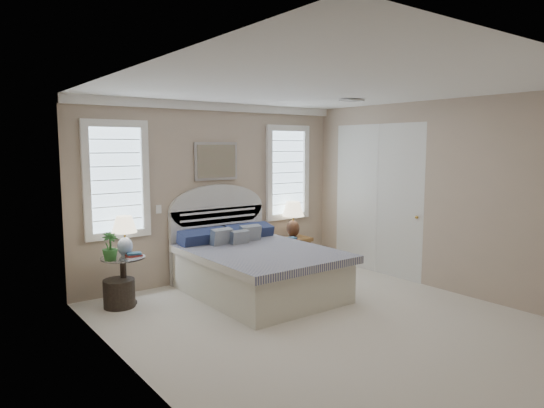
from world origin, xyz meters
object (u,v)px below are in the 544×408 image
at_px(bed, 254,266).
at_px(lamp_right, 293,215).
at_px(side_table_left, 123,275).
at_px(lamp_left, 125,231).
at_px(floor_pot, 119,293).
at_px(nightstand_right, 294,246).

height_order(bed, lamp_right, bed).
xyz_separation_m(side_table_left, lamp_left, (0.06, 0.08, 0.56)).
relative_size(floor_pot, lamp_right, 0.66).
bearing_deg(nightstand_right, side_table_left, -178.06).
distance_m(nightstand_right, lamp_right, 0.52).
bearing_deg(bed, lamp_left, 157.03).
xyz_separation_m(floor_pot, lamp_left, (0.15, 0.14, 0.77)).
height_order(bed, lamp_left, bed).
bearing_deg(floor_pot, lamp_right, 5.09).
relative_size(floor_pot, lamp_left, 0.76).
distance_m(side_table_left, nightstand_right, 2.95).
height_order(nightstand_right, lamp_right, lamp_right).
distance_m(side_table_left, lamp_left, 0.57).
bearing_deg(bed, floor_pot, 163.09).
relative_size(bed, lamp_right, 3.80).
height_order(floor_pot, lamp_left, lamp_left).
bearing_deg(lamp_left, floor_pot, -136.25).
distance_m(bed, side_table_left, 1.75).
xyz_separation_m(floor_pot, lamp_right, (3.10, 0.28, 0.71)).
distance_m(bed, nightstand_right, 1.47).
height_order(side_table_left, lamp_left, lamp_left).
xyz_separation_m(bed, floor_pot, (-1.74, 0.53, -0.21)).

